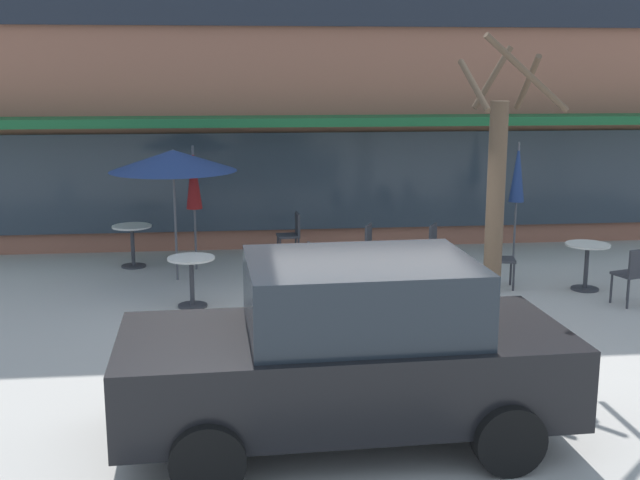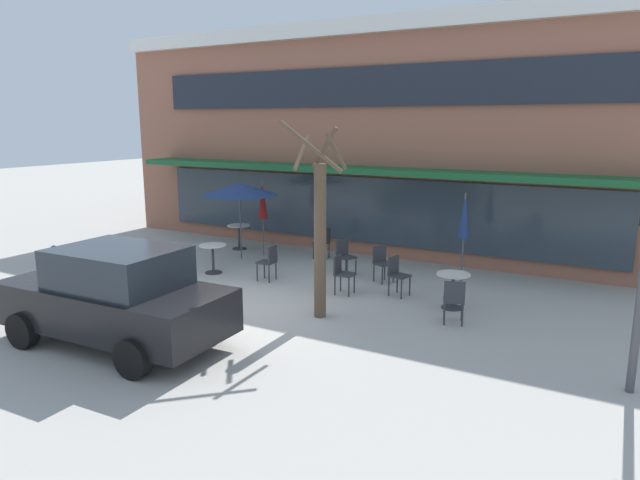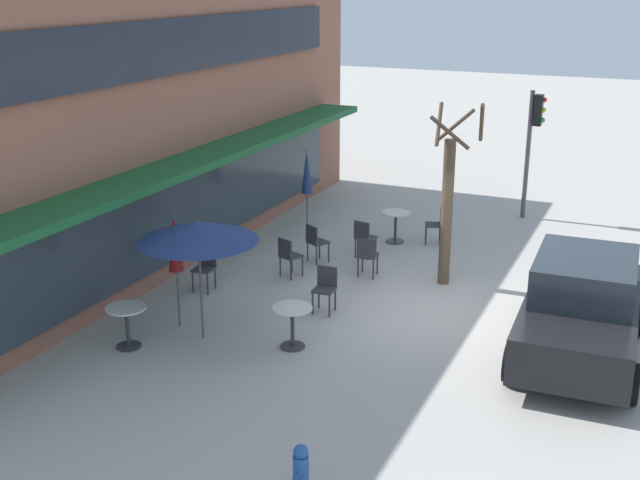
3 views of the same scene
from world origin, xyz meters
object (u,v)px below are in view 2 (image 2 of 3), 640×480
parked_sedan (116,296)px  fire_hydrant (55,258)px  cafe_table_near_wall (239,233)px  street_tree (320,230)px  cafe_chair_2 (269,260)px  cafe_chair_3 (397,273)px  cafe_chair_1 (342,272)px  cafe_chair_5 (382,261)px  cafe_chair_0 (324,241)px  cafe_chair_4 (454,298)px  cafe_table_streetside (213,254)px  patio_umbrella_green_folded (263,201)px  patio_umbrella_corner_open (240,189)px  cafe_table_by_tree (453,285)px  cafe_chair_6 (345,255)px  patio_umbrella_cream_folded (464,216)px

parked_sedan → fire_hydrant: (-5.42, 2.65, -0.53)m
cafe_table_near_wall → street_tree: 6.86m
cafe_chair_2 → cafe_chair_3: size_ratio=1.00×
cafe_chair_2 → street_tree: bearing=-35.2°
cafe_chair_1 → cafe_chair_3: size_ratio=1.00×
cafe_chair_5 → cafe_chair_0: bearing=150.1°
street_tree → fire_hydrant: street_tree is taller
cafe_chair_1 → cafe_table_near_wall: bearing=152.4°
cafe_chair_5 → cafe_chair_2: bearing=-151.5°
parked_sedan → cafe_chair_2: bearing=90.2°
cafe_table_near_wall → cafe_chair_4: size_ratio=0.85×
cafe_table_near_wall → cafe_chair_0: (2.89, 0.21, 0.01)m
cafe_table_near_wall → cafe_chair_0: 2.89m
cafe_table_near_wall → cafe_chair_0: size_ratio=0.85×
cafe_table_streetside → parked_sedan: parked_sedan is taller
cafe_table_streetside → street_tree: (4.09, -1.58, 1.27)m
fire_hydrant → cafe_chair_3: bearing=16.2°
cafe_chair_2 → street_tree: street_tree is taller
patio_umbrella_green_folded → patio_umbrella_corner_open: (-0.29, -0.69, 0.39)m
cafe_table_by_tree → cafe_chair_6: cafe_chair_6 is taller
cafe_chair_5 → fire_hydrant: size_ratio=1.26×
patio_umbrella_corner_open → street_tree: (4.43, -3.21, -0.23)m
cafe_chair_0 → cafe_chair_2: size_ratio=1.00×
cafe_chair_3 → cafe_chair_4: bearing=-36.0°
cafe_chair_4 → street_tree: (-2.47, -0.91, 1.26)m
cafe_chair_4 → patio_umbrella_cream_folded: bearing=103.2°
patio_umbrella_cream_folded → cafe_chair_4: patio_umbrella_cream_folded is taller
cafe_table_streetside → cafe_table_by_tree: 6.27m
cafe_table_near_wall → cafe_chair_2: 3.81m
patio_umbrella_green_folded → cafe_chair_6: size_ratio=2.47×
patio_umbrella_corner_open → cafe_chair_4: bearing=-18.4°
cafe_chair_6 → cafe_chair_3: bearing=-28.7°
cafe_table_streetside → cafe_chair_1: 3.74m
cafe_table_streetside → cafe_chair_6: bearing=27.5°
patio_umbrella_cream_folded → cafe_chair_4: (0.73, -3.11, -1.10)m
patio_umbrella_cream_folded → cafe_chair_2: 4.89m
parked_sedan → cafe_table_streetside: bearing=110.4°
cafe_table_near_wall → parked_sedan: 7.78m
cafe_chair_0 → cafe_chair_1: size_ratio=1.00×
patio_umbrella_cream_folded → street_tree: size_ratio=0.56×
patio_umbrella_cream_folded → cafe_chair_0: (-4.13, 0.39, -1.10)m
cafe_chair_6 → cafe_chair_0: bearing=136.4°
cafe_chair_2 → parked_sedan: parked_sedan is taller
cafe_chair_4 → cafe_chair_6: 4.18m
cafe_table_streetside → fire_hydrant: cafe_table_streetside is taller
cafe_chair_0 → cafe_chair_4: (4.86, -3.50, 0.00)m
patio_umbrella_cream_folded → cafe_table_by_tree: bearing=-78.9°
cafe_chair_3 → fire_hydrant: 8.96m
parked_sedan → cafe_table_near_wall: bearing=111.8°
cafe_chair_0 → cafe_chair_4: bearing=-35.8°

